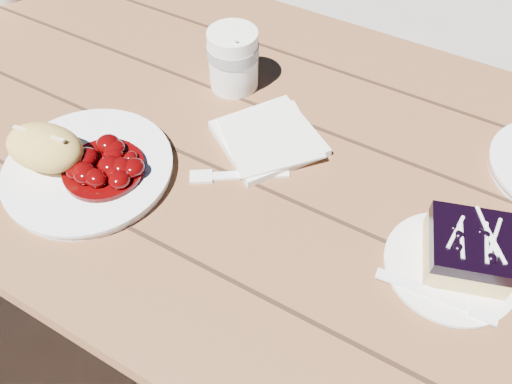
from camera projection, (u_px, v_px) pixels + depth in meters
The scene contains 11 objects.
ground at pixel (250, 325), 1.42m from camera, with size 60.00×60.00×0.00m, color gray.
picnic_table at pixel (247, 197), 0.96m from camera, with size 2.00×1.55×0.75m.
main_plate at pixel (89, 170), 0.78m from camera, with size 0.26×0.26×0.02m, color white.
goulash_stew at pixel (101, 162), 0.75m from camera, with size 0.12×0.12×0.04m, color #4B0203, non-canonical shape.
bread_roll at pixel (45, 147), 0.75m from camera, with size 0.12×0.08×0.06m, color #D9B053.
dessert_plate at pixel (449, 267), 0.67m from camera, with size 0.17×0.17×0.01m, color white.
blueberry_cake at pixel (468, 249), 0.65m from camera, with size 0.13×0.13×0.06m.
fork_dessert at pixel (424, 290), 0.64m from camera, with size 0.03×0.16×0.01m, color white, non-canonical shape.
coffee_cup at pixel (233, 60), 0.88m from camera, with size 0.09×0.09×0.11m, color white.
napkin_stack at pixel (268, 138), 0.82m from camera, with size 0.15×0.15×0.01m, color white.
fork_table at pixel (249, 174), 0.78m from camera, with size 0.03×0.16×0.01m, color white, non-canonical shape.
Camera 1 is at (0.31, -0.50, 1.34)m, focal length 35.00 mm.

